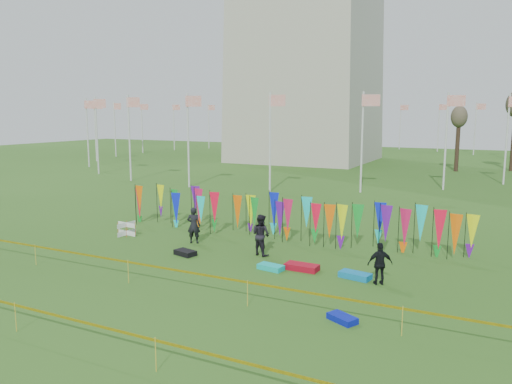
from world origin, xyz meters
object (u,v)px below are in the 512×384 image
at_px(person_mid, 261,235).
at_px(kite_bag_blue, 342,318).
at_px(kite_bag_teal, 355,275).
at_px(person_left, 194,225).
at_px(kite_bag_red, 302,267).
at_px(box_kite, 127,229).
at_px(person_right, 380,264).
at_px(kite_bag_turquoise, 271,267).
at_px(kite_bag_black, 185,253).

relative_size(person_mid, kite_bag_blue, 2.04).
distance_m(kite_bag_blue, kite_bag_teal, 4.21).
relative_size(person_left, kite_bag_red, 1.32).
bearing_deg(box_kite, kite_bag_teal, -6.20).
height_order(person_right, kite_bag_blue, person_right).
distance_m(kite_bag_turquoise, kite_bag_blue, 5.50).
distance_m(box_kite, kite_bag_teal, 12.60).
bearing_deg(kite_bag_red, kite_bag_blue, -54.54).
xyz_separation_m(kite_bag_turquoise, kite_bag_blue, (4.12, -3.65, -0.01)).
height_order(kite_bag_blue, kite_bag_red, kite_bag_red).
bearing_deg(person_mid, kite_bag_teal, -178.49).
bearing_deg(kite_bag_teal, kite_bag_turquoise, -171.61).
bearing_deg(kite_bag_black, kite_bag_teal, 2.33).
relative_size(person_mid, kite_bag_teal, 1.55).
distance_m(person_right, kite_bag_turquoise, 4.42).
height_order(person_left, kite_bag_red, person_left).
height_order(kite_bag_turquoise, kite_bag_red, kite_bag_red).
relative_size(person_right, kite_bag_red, 1.18).
relative_size(person_right, kite_bag_teal, 1.33).
height_order(person_left, kite_bag_black, person_left).
bearing_deg(person_left, kite_bag_turquoise, 138.87).
height_order(person_mid, kite_bag_teal, person_mid).
bearing_deg(kite_bag_turquoise, kite_bag_blue, -41.55).
relative_size(kite_bag_turquoise, kite_bag_red, 0.78).
xyz_separation_m(kite_bag_turquoise, kite_bag_black, (-4.33, 0.18, 0.01)).
xyz_separation_m(person_right, kite_bag_black, (-8.69, -0.04, -0.68)).
height_order(kite_bag_black, kite_bag_teal, kite_bag_teal).
height_order(kite_bag_red, kite_bag_teal, kite_bag_red).
height_order(person_left, person_right, person_left).
distance_m(kite_bag_blue, kite_bag_red, 5.13).
distance_m(person_left, person_mid, 3.87).
height_order(person_right, kite_bag_red, person_right).
height_order(box_kite, kite_bag_teal, box_kite).
bearing_deg(kite_bag_blue, kite_bag_teal, 100.30).
bearing_deg(person_left, person_mid, 155.55).
bearing_deg(person_mid, box_kite, 15.60).
bearing_deg(kite_bag_teal, person_mid, 165.07).
bearing_deg(kite_bag_teal, kite_bag_black, -177.67).
bearing_deg(kite_bag_turquoise, kite_bag_teal, 8.39).
bearing_deg(kite_bag_black, kite_bag_blue, -24.41).
distance_m(person_right, kite_bag_red, 3.30).
xyz_separation_m(box_kite, person_left, (4.01, 0.27, 0.54)).
relative_size(person_left, kite_bag_black, 1.83).
relative_size(box_kite, kite_bag_turquoise, 0.67).
xyz_separation_m(person_mid, kite_bag_blue, (5.43, -5.39, -0.83)).
xyz_separation_m(kite_bag_black, kite_bag_teal, (7.69, 0.31, 0.00)).
bearing_deg(box_kite, kite_bag_turquoise, -11.45).
distance_m(kite_bag_red, kite_bag_black, 5.48).
bearing_deg(box_kite, person_left, 3.92).
relative_size(person_right, kite_bag_black, 1.63).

